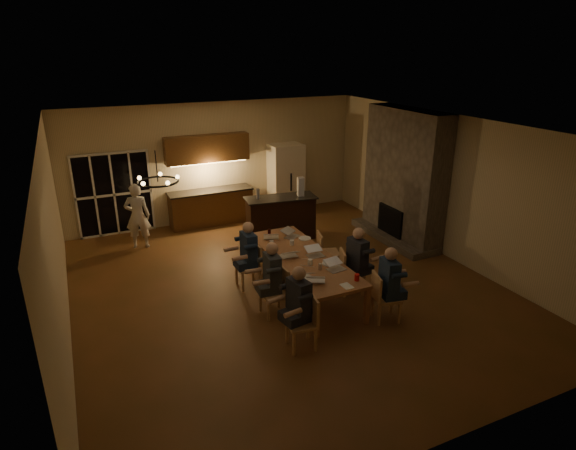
{
  "coord_description": "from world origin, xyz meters",
  "views": [
    {
      "loc": [
        -3.58,
        -7.85,
        4.59
      ],
      "look_at": [
        0.19,
        0.3,
        1.2
      ],
      "focal_mm": 30.0,
      "sensor_mm": 36.0,
      "label": 1
    }
  ],
  "objects_px": {
    "mug_back": "(272,243)",
    "bar_blender": "(301,187)",
    "refrigerator": "(286,179)",
    "chair_left_mid": "(273,292)",
    "bar_bottle": "(258,194)",
    "person_left_far": "(249,255)",
    "bar_island": "(281,218)",
    "laptop_b": "(337,264)",
    "person_right_mid": "(357,262)",
    "mug_front": "(310,262)",
    "laptop_a": "(316,275)",
    "person_right_near": "(389,284)",
    "mug_mid": "(292,243)",
    "plate_left": "(306,277)",
    "chair_left_near": "(301,323)",
    "chair_right_mid": "(352,272)",
    "redcup_near": "(357,277)",
    "chair_right_far": "(328,252)",
    "chandelier": "(158,182)",
    "can_silver": "(320,267)",
    "person_left_mid": "(272,279)",
    "laptop_c": "(289,251)",
    "chair_right_near": "(386,297)",
    "standing_person": "(138,216)",
    "plate_far": "(305,238)",
    "laptop_e": "(271,233)",
    "can_cola": "(269,232)",
    "chair_left_far": "(248,266)",
    "person_left_near": "(299,306)",
    "plate_near": "(329,263)",
    "laptop_d": "(316,251)",
    "dining_table": "(302,274)"
  },
  "relations": [
    {
      "from": "mug_back",
      "to": "bar_blender",
      "type": "relative_size",
      "value": 0.22
    },
    {
      "from": "refrigerator",
      "to": "chair_left_mid",
      "type": "bearing_deg",
      "value": -116.88
    },
    {
      "from": "bar_bottle",
      "to": "person_left_far",
      "type": "bearing_deg",
      "value": -115.83
    },
    {
      "from": "bar_island",
      "to": "person_left_far",
      "type": "height_order",
      "value": "person_left_far"
    },
    {
      "from": "laptop_b",
      "to": "person_right_mid",
      "type": "bearing_deg",
      "value": 14.43
    },
    {
      "from": "mug_front",
      "to": "laptop_a",
      "type": "bearing_deg",
      "value": -108.73
    },
    {
      "from": "person_right_near",
      "to": "mug_mid",
      "type": "height_order",
      "value": "person_right_near"
    },
    {
      "from": "plate_left",
      "to": "mug_back",
      "type": "bearing_deg",
      "value": 89.17
    },
    {
      "from": "chair_left_near",
      "to": "mug_mid",
      "type": "height_order",
      "value": "chair_left_near"
    },
    {
      "from": "chair_right_mid",
      "to": "redcup_near",
      "type": "height_order",
      "value": "chair_right_mid"
    },
    {
      "from": "chair_right_far",
      "to": "chandelier",
      "type": "distance_m",
      "value": 4.48
    },
    {
      "from": "chair_left_mid",
      "to": "laptop_a",
      "type": "xyz_separation_m",
      "value": [
        0.61,
        -0.45,
        0.42
      ]
    },
    {
      "from": "can_silver",
      "to": "chandelier",
      "type": "bearing_deg",
      "value": -177.8
    },
    {
      "from": "person_left_mid",
      "to": "person_right_near",
      "type": "bearing_deg",
      "value": 63.6
    },
    {
      "from": "laptop_b",
      "to": "laptop_c",
      "type": "height_order",
      "value": "same"
    },
    {
      "from": "chair_right_near",
      "to": "chair_right_far",
      "type": "bearing_deg",
      "value": 14.27
    },
    {
      "from": "chair_right_mid",
      "to": "standing_person",
      "type": "relative_size",
      "value": 0.56
    },
    {
      "from": "person_right_mid",
      "to": "can_silver",
      "type": "bearing_deg",
      "value": 92.23
    },
    {
      "from": "laptop_c",
      "to": "plate_far",
      "type": "relative_size",
      "value": 1.21
    },
    {
      "from": "mug_mid",
      "to": "mug_front",
      "type": "bearing_deg",
      "value": -95.33
    },
    {
      "from": "chair_right_mid",
      "to": "chair_right_far",
      "type": "height_order",
      "value": "same"
    },
    {
      "from": "refrigerator",
      "to": "laptop_e",
      "type": "xyz_separation_m",
      "value": [
        -1.86,
        -3.31,
        -0.14
      ]
    },
    {
      "from": "plate_left",
      "to": "bar_bottle",
      "type": "relative_size",
      "value": 0.94
    },
    {
      "from": "laptop_c",
      "to": "laptop_e",
      "type": "relative_size",
      "value": 1.0
    },
    {
      "from": "person_left_far",
      "to": "can_silver",
      "type": "distance_m",
      "value": 1.57
    },
    {
      "from": "chandelier",
      "to": "redcup_near",
      "type": "distance_m",
      "value": 3.71
    },
    {
      "from": "chair_left_mid",
      "to": "person_right_mid",
      "type": "xyz_separation_m",
      "value": [
        1.75,
        0.02,
        0.24
      ]
    },
    {
      "from": "chair_left_mid",
      "to": "refrigerator",
      "type": "bearing_deg",
      "value": 152.09
    },
    {
      "from": "person_left_mid",
      "to": "can_cola",
      "type": "bearing_deg",
      "value": 163.37
    },
    {
      "from": "mug_mid",
      "to": "chair_left_near",
      "type": "bearing_deg",
      "value": -111.77
    },
    {
      "from": "laptop_b",
      "to": "laptop_e",
      "type": "height_order",
      "value": "same"
    },
    {
      "from": "chair_right_mid",
      "to": "mug_back",
      "type": "height_order",
      "value": "chair_right_mid"
    },
    {
      "from": "chair_left_near",
      "to": "laptop_c",
      "type": "bearing_deg",
      "value": 168.38
    },
    {
      "from": "bar_island",
      "to": "mug_front",
      "type": "xyz_separation_m",
      "value": [
        -0.78,
        -3.09,
        0.26
      ]
    },
    {
      "from": "chair_left_far",
      "to": "person_left_near",
      "type": "distance_m",
      "value": 2.21
    },
    {
      "from": "chandelier",
      "to": "plate_far",
      "type": "xyz_separation_m",
      "value": [
        3.15,
        1.55,
        -1.99
      ]
    },
    {
      "from": "laptop_b",
      "to": "bar_blender",
      "type": "distance_m",
      "value": 3.56
    },
    {
      "from": "can_silver",
      "to": "can_cola",
      "type": "relative_size",
      "value": 1.0
    },
    {
      "from": "chair_left_near",
      "to": "chair_right_far",
      "type": "xyz_separation_m",
      "value": [
        1.75,
        2.23,
        0.0
      ]
    },
    {
      "from": "plate_near",
      "to": "plate_left",
      "type": "bearing_deg",
      "value": -153.3
    },
    {
      "from": "person_left_near",
      "to": "person_right_mid",
      "type": "bearing_deg",
      "value": 110.71
    },
    {
      "from": "laptop_e",
      "to": "bar_bottle",
      "type": "height_order",
      "value": "bar_bottle"
    },
    {
      "from": "chair_right_mid",
      "to": "plate_left",
      "type": "bearing_deg",
      "value": 126.71
    },
    {
      "from": "laptop_d",
      "to": "bar_bottle",
      "type": "height_order",
      "value": "bar_bottle"
    },
    {
      "from": "chair_left_mid",
      "to": "laptop_b",
      "type": "distance_m",
      "value": 1.25
    },
    {
      "from": "plate_near",
      "to": "person_left_mid",
      "type": "bearing_deg",
      "value": -180.0
    },
    {
      "from": "bar_blender",
      "to": "chandelier",
      "type": "bearing_deg",
      "value": -129.27
    },
    {
      "from": "dining_table",
      "to": "chair_right_mid",
      "type": "distance_m",
      "value": 0.97
    },
    {
      "from": "laptop_a",
      "to": "laptop_c",
      "type": "height_order",
      "value": "same"
    },
    {
      "from": "refrigerator",
      "to": "person_left_near",
      "type": "bearing_deg",
      "value": -112.79
    }
  ]
}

